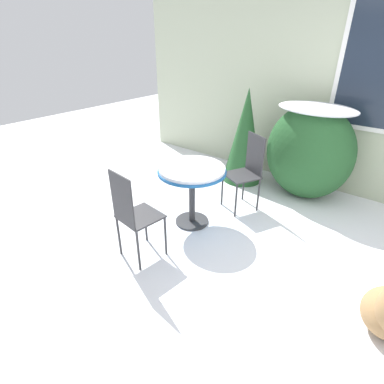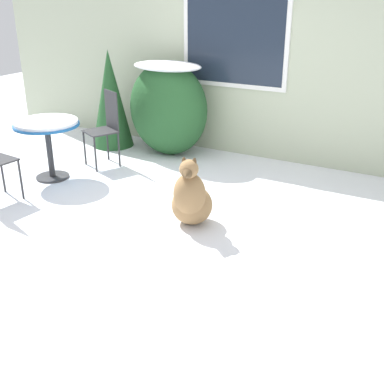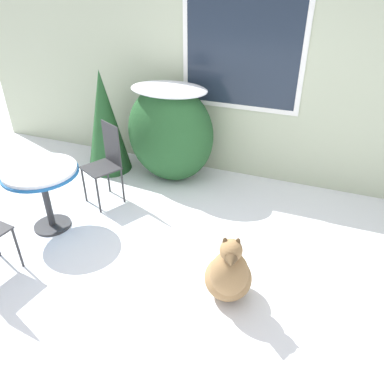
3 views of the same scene
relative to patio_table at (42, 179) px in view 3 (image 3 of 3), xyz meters
The scene contains 7 objects.
ground_plane 1.65m from the patio_table, ahead, with size 16.00×16.00×0.00m, color white.
house_wall 2.65m from the patio_table, 52.91° to the left, with size 8.00×0.10×2.69m.
shrub_left 1.72m from the patio_table, 62.53° to the left, with size 1.16×0.79×1.29m.
evergreen_bush 1.47m from the patio_table, 95.94° to the left, with size 0.61×0.61×1.40m.
patio_table is the anchor object (origin of this frame).
patio_chair_near_table 0.79m from the patio_table, 67.25° to the left, with size 0.50×0.50×0.98m.
dog 2.19m from the patio_table, ahead, with size 0.52×0.61×0.75m.
Camera 3 is at (1.19, -2.43, 2.53)m, focal length 35.00 mm.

